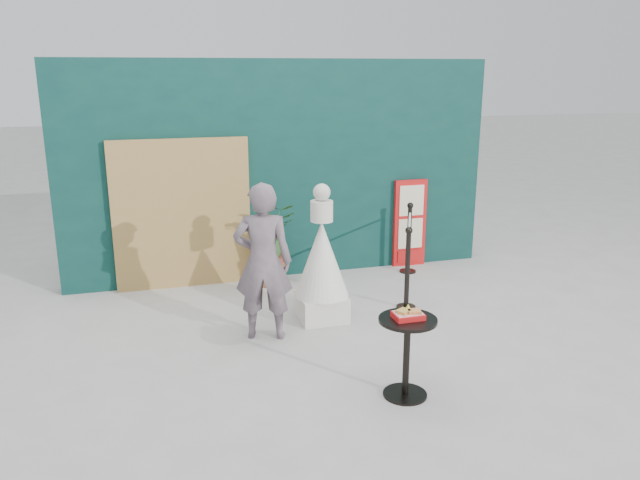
# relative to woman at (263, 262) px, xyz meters

# --- Properties ---
(ground) EXTENTS (60.00, 60.00, 0.00)m
(ground) POSITION_rel_woman_xyz_m (0.70, -0.99, -0.87)
(ground) COLOR #ADAAA5
(ground) RESTS_ON ground
(back_wall) EXTENTS (6.00, 0.30, 3.00)m
(back_wall) POSITION_rel_woman_xyz_m (0.70, 2.16, 0.63)
(back_wall) COLOR #0A2E2D
(back_wall) RESTS_ON ground
(bamboo_fence) EXTENTS (1.80, 0.08, 2.00)m
(bamboo_fence) POSITION_rel_woman_xyz_m (-0.70, 1.95, 0.13)
(bamboo_fence) COLOR tan
(bamboo_fence) RESTS_ON ground
(woman) EXTENTS (0.72, 0.57, 1.73)m
(woman) POSITION_rel_woman_xyz_m (0.00, 0.00, 0.00)
(woman) COLOR slate
(woman) RESTS_ON ground
(menu_board) EXTENTS (0.50, 0.07, 1.30)m
(menu_board) POSITION_rel_woman_xyz_m (2.60, 1.96, -0.22)
(menu_board) COLOR red
(menu_board) RESTS_ON ground
(statue) EXTENTS (0.63, 0.63, 1.62)m
(statue) POSITION_rel_woman_xyz_m (0.75, 0.32, -0.20)
(statue) COLOR silver
(statue) RESTS_ON ground
(cafe_table) EXTENTS (0.52, 0.52, 0.75)m
(cafe_table) POSITION_rel_woman_xyz_m (0.97, -1.63, -0.37)
(cafe_table) COLOR black
(cafe_table) RESTS_ON ground
(food_basket) EXTENTS (0.26, 0.19, 0.11)m
(food_basket) POSITION_rel_woman_xyz_m (0.97, -1.62, -0.08)
(food_basket) COLOR red
(food_basket) RESTS_ON cafe_table
(planter) EXTENTS (0.68, 0.59, 1.15)m
(planter) POSITION_rel_woman_xyz_m (0.43, 1.71, -0.20)
(planter) COLOR #965131
(planter) RESTS_ON ground
(stanchion_barrier) EXTENTS (0.84, 1.54, 1.03)m
(stanchion_barrier) POSITION_rel_woman_xyz_m (2.15, 1.01, -0.37)
(stanchion_barrier) COLOR black
(stanchion_barrier) RESTS_ON ground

